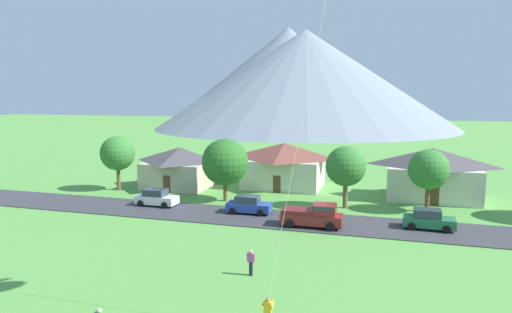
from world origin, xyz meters
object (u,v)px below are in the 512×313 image
at_px(house_leftmost, 432,173).
at_px(tree_center, 225,162).
at_px(house_left_center, 180,166).
at_px(tree_near_right, 118,154).
at_px(tree_right_of_center, 429,170).
at_px(parked_car_white_west_end, 157,198).
at_px(parked_car_green_mid_west, 428,219).
at_px(watcher_person, 251,262).
at_px(pickup_truck_maroon_east_side, 313,215).
at_px(soccer_ball, 100,310).
at_px(parked_car_blue_mid_east, 249,205).
at_px(tree_left_of_center, 346,166).
at_px(house_right_center, 284,164).

height_order(house_leftmost, tree_center, tree_center).
xyz_separation_m(house_left_center, tree_near_right, (-6.14, -3.95, 1.85)).
xyz_separation_m(tree_right_of_center, parked_car_white_west_end, (-26.29, -5.37, -3.28)).
bearing_deg(house_left_center, tree_center, -35.09).
distance_m(parked_car_green_mid_west, watcher_person, 17.72).
distance_m(pickup_truck_maroon_east_side, soccer_ball, 20.12).
distance_m(watcher_person, soccer_ball, 9.28).
bearing_deg(parked_car_green_mid_west, soccer_ball, -130.97).
bearing_deg(parked_car_white_west_end, house_left_center, 101.75).
xyz_separation_m(tree_near_right, parked_car_blue_mid_east, (18.07, -5.99, -3.52)).
bearing_deg(parked_car_blue_mid_east, house_leftmost, 33.62).
bearing_deg(parked_car_blue_mid_east, tree_left_of_center, 29.21).
height_order(house_left_center, parked_car_green_mid_west, house_left_center).
distance_m(house_left_center, soccer_ball, 32.66).
height_order(tree_right_of_center, parked_car_green_mid_west, tree_right_of_center).
relative_size(house_right_center, parked_car_blue_mid_east, 2.32).
bearing_deg(parked_car_white_west_end, tree_center, 34.78).
xyz_separation_m(house_right_center, pickup_truck_maroon_east_side, (6.25, -16.18, -1.75)).
height_order(tree_right_of_center, soccer_ball, tree_right_of_center).
height_order(tree_near_right, parked_car_white_west_end, tree_near_right).
bearing_deg(soccer_ball, watcher_person, 48.17).
height_order(house_leftmost, tree_near_right, tree_near_right).
bearing_deg(watcher_person, house_left_center, 124.37).
xyz_separation_m(house_left_center, parked_car_green_mid_west, (27.94, -10.55, -1.66)).
height_order(tree_near_right, parked_car_green_mid_west, tree_near_right).
distance_m(tree_left_of_center, watcher_person, 19.61).
relative_size(house_left_center, watcher_person, 4.92).
bearing_deg(tree_left_of_center, house_right_center, 133.38).
height_order(house_right_center, parked_car_blue_mid_east, house_right_center).
distance_m(tree_right_of_center, watcher_person, 23.21).
distance_m(tree_center, tree_near_right, 14.20).
xyz_separation_m(house_leftmost, pickup_truck_maroon_east_side, (-10.68, -14.16, -1.83)).
xyz_separation_m(pickup_truck_maroon_east_side, soccer_ball, (-8.29, -18.31, -0.94)).
bearing_deg(house_right_center, parked_car_white_west_end, -127.68).
bearing_deg(parked_car_white_west_end, pickup_truck_maroon_east_side, -9.89).
distance_m(house_right_center, parked_car_blue_mid_east, 13.67).
distance_m(house_left_center, tree_near_right, 7.53).
relative_size(parked_car_green_mid_west, parked_car_blue_mid_east, 1.00).
bearing_deg(soccer_ball, parked_car_green_mid_west, 49.03).
bearing_deg(house_right_center, tree_center, -115.26).
distance_m(tree_left_of_center, parked_car_blue_mid_east, 10.41).
bearing_deg(parked_car_white_west_end, watcher_person, -44.79).
distance_m(tree_right_of_center, soccer_ball, 32.37).
xyz_separation_m(tree_left_of_center, tree_center, (-12.56, -0.46, -0.03)).
bearing_deg(house_leftmost, tree_right_of_center, -98.78).
relative_size(tree_right_of_center, watcher_person, 3.65).
bearing_deg(tree_left_of_center, parked_car_blue_mid_east, -150.79).
xyz_separation_m(house_left_center, pickup_truck_maroon_east_side, (18.54, -12.60, -1.47)).
bearing_deg(tree_near_right, pickup_truck_maroon_east_side, -19.32).
bearing_deg(tree_left_of_center, house_leftmost, 37.58).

